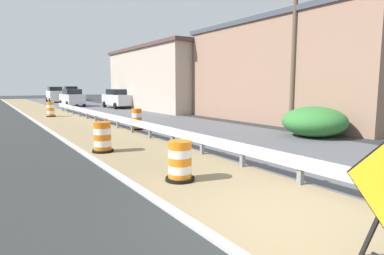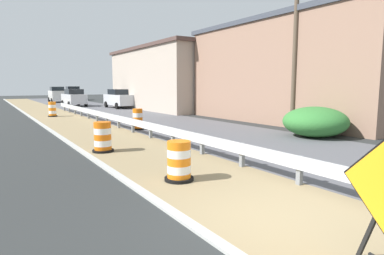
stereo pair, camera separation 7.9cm
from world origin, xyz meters
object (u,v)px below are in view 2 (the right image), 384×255
object	(u,v)px
car_trailing_near_lane	(119,99)
car_lead_far_lane	(74,98)
car_mid_far_lane	(73,93)
utility_pole_near	(295,51)
car_lead_near_lane	(57,94)
traffic_barrel_far	(52,110)
traffic_barrel_close	(103,138)
traffic_barrel_mid	(138,120)
traffic_barrel_nearest	(179,163)

from	to	relation	value
car_trailing_near_lane	car_lead_far_lane	size ratio (longest dim) A/B	1.07
car_mid_far_lane	utility_pole_near	xyz separation A→B (m)	(2.12, -41.92, 3.04)
car_lead_near_lane	car_trailing_near_lane	world-z (taller)	car_lead_near_lane
car_lead_near_lane	car_lead_far_lane	bearing A→B (deg)	-178.37
car_lead_far_lane	car_mid_far_lane	xyz separation A→B (m)	(3.41, 15.73, 0.12)
utility_pole_near	car_lead_far_lane	bearing A→B (deg)	101.92
car_mid_far_lane	traffic_barrel_far	bearing A→B (deg)	-13.87
traffic_barrel_close	car_lead_far_lane	distance (m)	27.26
car_lead_near_lane	car_lead_far_lane	distance (m)	10.48
traffic_barrel_close	car_trailing_near_lane	distance (m)	23.08
traffic_barrel_close	traffic_barrel_mid	distance (m)	5.82
traffic_barrel_nearest	traffic_barrel_far	size ratio (longest dim) A/B	0.89
traffic_barrel_nearest	car_trailing_near_lane	size ratio (longest dim) A/B	0.21
car_mid_far_lane	car_trailing_near_lane	bearing A→B (deg)	1.56
traffic_barrel_nearest	car_lead_far_lane	distance (m)	31.60
traffic_barrel_close	car_lead_near_lane	xyz separation A→B (m)	(5.19, 37.26, 0.59)
utility_pole_near	traffic_barrel_nearest	bearing A→B (deg)	-153.40
car_lead_near_lane	car_lead_far_lane	xyz separation A→B (m)	(-0.09, -10.48, -0.11)
car_lead_near_lane	traffic_barrel_nearest	bearing A→B (deg)	175.70
traffic_barrel_close	car_trailing_near_lane	size ratio (longest dim) A/B	0.22
traffic_barrel_nearest	car_lead_near_lane	bearing A→B (deg)	83.60
car_lead_far_lane	car_mid_far_lane	size ratio (longest dim) A/B	0.99
utility_pole_near	traffic_barrel_far	bearing A→B (deg)	124.33
traffic_barrel_nearest	utility_pole_near	size ratio (longest dim) A/B	0.13
traffic_barrel_nearest	car_mid_far_lane	distance (m)	47.67
traffic_barrel_far	car_trailing_near_lane	bearing A→B (deg)	40.54
car_lead_near_lane	utility_pole_near	bearing A→B (deg)	-169.46
traffic_barrel_nearest	car_lead_far_lane	world-z (taller)	car_lead_far_lane
traffic_barrel_mid	car_lead_near_lane	world-z (taller)	car_lead_near_lane
traffic_barrel_far	traffic_barrel_close	bearing A→B (deg)	-93.18
car_lead_near_lane	utility_pole_near	xyz separation A→B (m)	(5.44, -36.67, 3.05)
traffic_barrel_mid	car_lead_far_lane	size ratio (longest dim) A/B	0.25
car_trailing_near_lane	utility_pole_near	bearing A→B (deg)	4.52
car_mid_far_lane	traffic_barrel_mid	bearing A→B (deg)	-6.06
traffic_barrel_mid	traffic_barrel_far	bearing A→B (deg)	103.99
car_lead_far_lane	car_mid_far_lane	distance (m)	16.09
car_lead_near_lane	car_mid_far_lane	world-z (taller)	car_mid_far_lane
traffic_barrel_far	car_lead_near_lane	bearing A→B (deg)	78.96
traffic_barrel_mid	car_lead_near_lane	bearing A→B (deg)	86.80
traffic_barrel_close	traffic_barrel_far	bearing A→B (deg)	86.82
traffic_barrel_nearest	car_lead_near_lane	xyz separation A→B (m)	(4.68, 41.74, 0.63)
car_mid_far_lane	utility_pole_near	size ratio (longest dim) A/B	0.57
car_trailing_near_lane	car_lead_near_lane	bearing A→B (deg)	-169.70
traffic_barrel_far	car_lead_far_lane	distance (m)	12.59
traffic_barrel_mid	car_lead_near_lane	distance (m)	32.57
traffic_barrel_nearest	car_lead_near_lane	world-z (taller)	car_lead_near_lane
car_lead_far_lane	traffic_barrel_close	bearing A→B (deg)	167.76
car_trailing_near_lane	car_lead_far_lane	distance (m)	6.29
car_trailing_near_lane	car_mid_far_lane	xyz separation A→B (m)	(0.05, 21.04, 0.11)
traffic_barrel_far	car_trailing_near_lane	size ratio (longest dim) A/B	0.23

